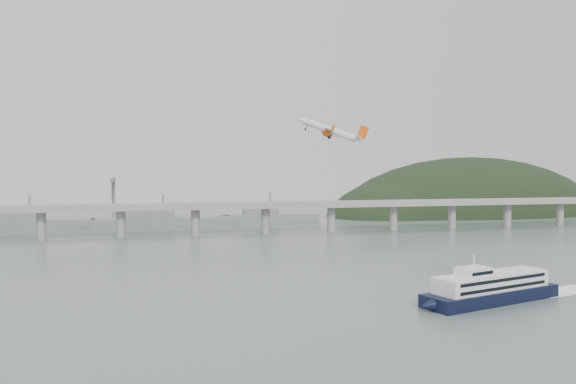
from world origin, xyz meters
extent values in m
plane|color=#586662|center=(0.00, 0.00, 0.00)|extent=(900.00, 900.00, 0.00)
cube|color=gray|center=(0.00, 200.00, 20.00)|extent=(800.00, 22.00, 2.20)
cube|color=gray|center=(0.00, 189.50, 22.00)|extent=(800.00, 0.60, 1.80)
cube|color=gray|center=(0.00, 210.50, 22.00)|extent=(800.00, 0.60, 1.80)
cylinder|color=gray|center=(-130.00, 200.00, 9.50)|extent=(6.00, 6.00, 21.00)
cylinder|color=gray|center=(-80.00, 200.00, 9.50)|extent=(6.00, 6.00, 21.00)
cylinder|color=gray|center=(-30.00, 200.00, 9.50)|extent=(6.00, 6.00, 21.00)
cylinder|color=gray|center=(20.00, 200.00, 9.50)|extent=(6.00, 6.00, 21.00)
cylinder|color=gray|center=(70.00, 200.00, 9.50)|extent=(6.00, 6.00, 21.00)
cylinder|color=gray|center=(120.00, 200.00, 9.50)|extent=(6.00, 6.00, 21.00)
cylinder|color=gray|center=(170.00, 200.00, 9.50)|extent=(6.00, 6.00, 21.00)
cylinder|color=gray|center=(220.00, 200.00, 9.50)|extent=(6.00, 6.00, 21.00)
cylinder|color=gray|center=(270.00, 200.00, 9.50)|extent=(6.00, 6.00, 21.00)
ellipsoid|color=black|center=(270.00, 330.00, -18.00)|extent=(320.00, 150.00, 156.00)
ellipsoid|color=black|center=(175.00, 320.00, -12.00)|extent=(140.00, 110.00, 96.00)
ellipsoid|color=black|center=(360.00, 340.00, -25.00)|extent=(220.00, 140.00, 120.00)
cube|color=slate|center=(-150.00, 270.00, 4.00)|extent=(95.67, 20.15, 8.00)
cube|color=slate|center=(-159.50, 270.00, 12.00)|extent=(33.90, 15.02, 8.00)
cylinder|color=slate|center=(-150.00, 270.00, 20.00)|extent=(1.60, 1.60, 14.00)
cube|color=slate|center=(-50.00, 265.00, 4.00)|extent=(110.55, 21.43, 8.00)
cube|color=slate|center=(-61.00, 265.00, 12.00)|extent=(39.01, 16.73, 8.00)
cylinder|color=slate|center=(-50.00, 265.00, 20.00)|extent=(1.60, 1.60, 14.00)
cube|color=slate|center=(40.00, 275.00, 4.00)|extent=(85.00, 13.60, 8.00)
cube|color=slate|center=(31.50, 275.00, 12.00)|extent=(29.75, 11.90, 8.00)
cylinder|color=slate|center=(40.00, 275.00, 20.00)|extent=(1.60, 1.60, 14.00)
cube|color=slate|center=(-90.00, 300.00, 20.00)|extent=(3.00, 3.00, 40.00)
cube|color=slate|center=(-90.00, 290.00, 38.00)|extent=(3.00, 28.00, 3.00)
cube|color=black|center=(53.37, -23.68, 2.23)|extent=(57.19, 27.78, 4.45)
cone|color=black|center=(24.42, -31.74, 2.23)|extent=(6.55, 5.78, 4.45)
cube|color=silver|center=(53.37, -23.68, 7.23)|extent=(48.02, 23.25, 5.56)
cube|color=black|center=(54.88, -29.10, 8.68)|extent=(40.79, 11.51, 1.11)
cube|color=black|center=(54.88, -29.10, 6.01)|extent=(40.79, 11.51, 1.11)
cube|color=black|center=(51.86, -18.27, 8.68)|extent=(40.79, 11.51, 1.11)
cube|color=black|center=(51.86, -18.27, 6.01)|extent=(40.79, 11.51, 1.11)
cube|color=silver|center=(44.79, -26.07, 11.46)|extent=(12.81, 10.49, 2.89)
cube|color=black|center=(45.85, -29.87, 11.46)|extent=(9.69, 2.81, 1.11)
cylinder|color=silver|center=(44.79, -26.07, 15.02)|extent=(0.69, 0.69, 4.45)
ellipsoid|color=white|center=(83.39, -15.33, 0.06)|extent=(35.18, 24.03, 0.22)
ellipsoid|color=white|center=(98.40, -11.15, 0.06)|extent=(25.31, 14.16, 0.22)
cylinder|color=white|center=(24.49, 68.22, 65.82)|extent=(24.91, 14.81, 12.32)
cone|color=white|center=(11.40, 73.94, 71.00)|extent=(5.78, 5.14, 4.57)
cone|color=white|center=(38.15, 62.28, 60.93)|extent=(6.47, 5.22, 4.89)
cube|color=white|center=(24.99, 67.95, 64.61)|extent=(16.59, 31.59, 3.52)
cube|color=white|center=(37.55, 62.58, 61.88)|extent=(7.07, 11.67, 1.82)
cube|color=#D54F0E|center=(39.41, 61.94, 64.50)|extent=(5.86, 2.46, 7.27)
cylinder|color=#D54F0E|center=(25.33, 73.42, 63.59)|extent=(5.00, 3.95, 3.45)
cylinder|color=black|center=(23.61, 74.17, 64.27)|extent=(1.85, 2.35, 2.17)
cube|color=white|center=(25.64, 73.33, 64.48)|extent=(2.52, 1.21, 1.89)
cylinder|color=#D54F0E|center=(21.32, 63.78, 64.10)|extent=(5.00, 3.95, 3.45)
cylinder|color=black|center=(19.60, 64.54, 64.78)|extent=(1.85, 2.35, 2.17)
cube|color=white|center=(21.63, 63.70, 64.99)|extent=(2.52, 1.21, 1.89)
cylinder|color=black|center=(25.37, 70.37, 62.88)|extent=(1.18, 0.65, 2.27)
cylinder|color=black|center=(25.02, 70.47, 61.90)|extent=(1.39, 0.84, 1.36)
cylinder|color=black|center=(23.47, 65.82, 63.12)|extent=(1.18, 0.65, 2.27)
cylinder|color=black|center=(23.13, 65.91, 62.14)|extent=(1.39, 0.84, 1.36)
cylinder|color=black|center=(13.79, 72.75, 67.21)|extent=(1.18, 0.65, 2.27)
cylinder|color=black|center=(13.44, 72.84, 66.23)|extent=(1.39, 0.84, 1.36)
cube|color=#D54F0E|center=(33.20, 82.02, 64.24)|extent=(2.14, 0.95, 2.67)
cube|color=#D54F0E|center=(20.81, 52.24, 65.83)|extent=(2.14, 0.95, 2.67)
camera|label=1|loc=(-63.37, -194.55, 45.95)|focal=35.00mm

